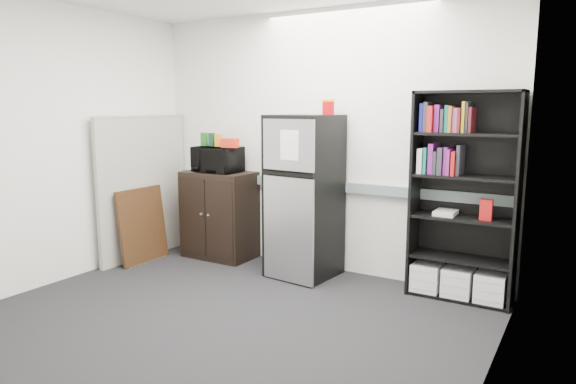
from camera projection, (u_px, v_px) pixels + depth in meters
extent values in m
plane|color=black|center=(217.00, 323.00, 4.10)|extent=(4.00, 4.00, 0.00)
cube|color=white|center=(319.00, 142.00, 5.37)|extent=(4.00, 0.02, 2.70)
cube|color=white|center=(493.00, 171.00, 2.88)|extent=(0.02, 3.50, 2.70)
cube|color=white|center=(49.00, 145.00, 4.89)|extent=(0.02, 3.50, 2.70)
cube|color=slate|center=(318.00, 185.00, 5.42)|extent=(3.92, 0.05, 0.10)
cube|color=white|center=(290.00, 122.00, 5.51)|extent=(0.14, 0.00, 0.10)
cube|color=black|center=(415.00, 193.00, 4.73)|extent=(0.02, 0.34, 1.85)
cube|color=black|center=(518.00, 202.00, 4.28)|extent=(0.02, 0.34, 1.85)
cube|color=black|center=(468.00, 195.00, 4.64)|extent=(0.90, 0.02, 1.85)
cube|color=black|center=(470.00, 92.00, 4.36)|extent=(0.90, 0.34, 0.02)
cube|color=black|center=(458.00, 296.00, 4.65)|extent=(0.85, 0.32, 0.03)
cube|color=black|center=(460.00, 258.00, 4.60)|extent=(0.85, 0.32, 0.03)
cube|color=black|center=(463.00, 218.00, 4.54)|extent=(0.85, 0.32, 0.02)
cube|color=black|center=(465.00, 177.00, 4.48)|extent=(0.85, 0.32, 0.02)
cube|color=black|center=(467.00, 134.00, 4.42)|extent=(0.85, 0.32, 0.02)
cube|color=silver|center=(427.00, 276.00, 4.76)|extent=(0.25, 0.30, 0.25)
cube|color=silver|center=(458.00, 281.00, 4.62)|extent=(0.25, 0.30, 0.25)
cube|color=silver|center=(491.00, 287.00, 4.48)|extent=(0.25, 0.30, 0.25)
cube|color=gray|center=(144.00, 188.00, 5.85)|extent=(0.05, 1.30, 1.60)
cube|color=#B2B2B7|center=(141.00, 116.00, 5.72)|extent=(0.06, 1.30, 0.02)
cube|color=black|center=(220.00, 215.00, 5.88)|extent=(0.79, 0.49, 0.99)
cube|color=black|center=(192.00, 217.00, 5.76)|extent=(0.36, 0.01, 0.87)
cube|color=black|center=(219.00, 220.00, 5.57)|extent=(0.36, 0.01, 0.87)
cylinder|color=#B2B2B7|center=(201.00, 214.00, 5.67)|extent=(0.02, 0.02, 0.02)
cylinder|color=#B2B2B7|center=(208.00, 215.00, 5.62)|extent=(0.02, 0.02, 0.02)
imported|color=black|center=(217.00, 159.00, 5.76)|extent=(0.52, 0.36, 0.28)
cube|color=#1C5618|center=(204.00, 139.00, 5.86)|extent=(0.08, 0.07, 0.15)
cube|color=#0D3D20|center=(212.00, 140.00, 5.80)|extent=(0.07, 0.05, 0.15)
cube|color=orange|center=(218.00, 140.00, 5.76)|extent=(0.08, 0.06, 0.14)
cube|color=red|center=(230.00, 143.00, 5.62)|extent=(0.19, 0.12, 0.10)
cube|color=black|center=(304.00, 197.00, 5.19)|extent=(0.67, 0.67, 1.62)
cube|color=#B0B0B5|center=(288.00, 145.00, 4.83)|extent=(0.59, 0.08, 0.48)
cube|color=#B0B0B5|center=(288.00, 230.00, 4.96)|extent=(0.59, 0.08, 1.03)
cube|color=black|center=(288.00, 174.00, 4.86)|extent=(0.59, 0.07, 0.03)
cube|color=white|center=(289.00, 145.00, 4.80)|extent=(0.21, 0.02, 0.28)
cube|color=black|center=(305.00, 116.00, 5.05)|extent=(0.67, 0.67, 0.02)
cylinder|color=#AF080A|center=(328.00, 107.00, 5.04)|extent=(0.12, 0.12, 0.15)
cylinder|color=gold|center=(328.00, 99.00, 5.03)|extent=(0.12, 0.12, 0.02)
cube|color=black|center=(142.00, 225.00, 5.70)|extent=(0.13, 0.64, 0.83)
cube|color=beige|center=(144.00, 225.00, 5.69)|extent=(0.09, 0.55, 0.70)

